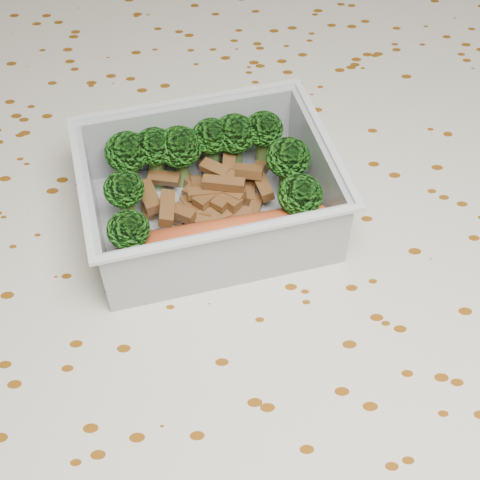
{
  "coord_description": "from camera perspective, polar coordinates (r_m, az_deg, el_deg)",
  "views": [
    {
      "loc": [
        -0.0,
        -0.31,
        1.15
      ],
      "look_at": [
        0.01,
        -0.01,
        0.78
      ],
      "focal_mm": 50.0,
      "sensor_mm": 36.0,
      "label": 1
    }
  ],
  "objects": [
    {
      "name": "broccoli_florets",
      "position": [
        0.51,
        -3.08,
        6.69
      ],
      "size": [
        0.16,
        0.13,
        0.05
      ],
      "color": "#608C3F",
      "rests_on": "lunch_container"
    },
    {
      "name": "tablecloth",
      "position": [
        0.53,
        -0.75,
        -3.61
      ],
      "size": [
        1.46,
        0.96,
        0.19
      ],
      "color": "silver",
      "rests_on": "dining_table"
    },
    {
      "name": "lunch_container",
      "position": [
        0.51,
        -2.64,
        3.41
      ],
      "size": [
        0.21,
        0.18,
        0.06
      ],
      "color": "silver",
      "rests_on": "tablecloth"
    },
    {
      "name": "dining_table",
      "position": [
        0.58,
        -0.7,
        -6.54
      ],
      "size": [
        1.4,
        0.9,
        0.75
      ],
      "color": "brown",
      "rests_on": "ground"
    },
    {
      "name": "meat_pile",
      "position": [
        0.52,
        -2.38,
        4.04
      ],
      "size": [
        0.11,
        0.08,
        0.03
      ],
      "color": "brown",
      "rests_on": "lunch_container"
    },
    {
      "name": "sausage",
      "position": [
        0.48,
        -1.13,
        0.28
      ],
      "size": [
        0.16,
        0.05,
        0.03
      ],
      "color": "#CC4E26",
      "rests_on": "lunch_container"
    }
  ]
}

